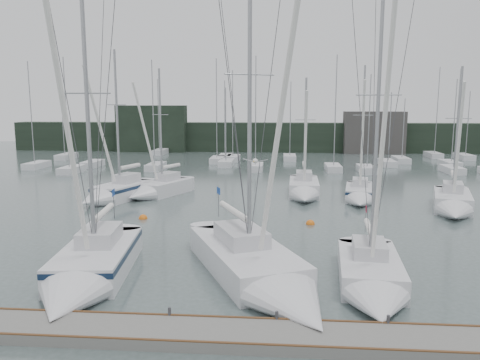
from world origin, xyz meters
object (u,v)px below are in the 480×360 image
object	(u,v)px
sailboat_mid_b	(155,190)
sailboat_mid_c	(304,191)
sailboat_near_left	(87,272)
sailboat_near_center	(265,277)
sailboat_mid_a	(113,193)
buoy_a	(240,227)
buoy_b	(310,224)
buoy_c	(143,219)
sailboat_mid_d	(360,195)
sailboat_mid_e	(453,205)
sailboat_near_right	(373,283)

from	to	relation	value
sailboat_mid_b	sailboat_mid_c	world-z (taller)	sailboat_mid_b
sailboat_near_left	sailboat_near_center	distance (m)	8.13
sailboat_near_left	sailboat_mid_a	size ratio (longest dim) A/B	1.08
buoy_a	sailboat_mid_b	bearing A→B (deg)	130.23
buoy_a	buoy_b	world-z (taller)	buoy_b
buoy_c	sailboat_near_center	bearing A→B (deg)	-53.53
sailboat_near_left	sailboat_mid_d	size ratio (longest dim) A/B	1.21
sailboat_mid_a	sailboat_mid_d	bearing A→B (deg)	23.53
sailboat_mid_a	sailboat_mid_e	xyz separation A→B (m)	(27.41, -2.08, -0.08)
sailboat_near_left	sailboat_near_center	size ratio (longest dim) A/B	0.90
sailboat_near_center	buoy_c	size ratio (longest dim) A/B	25.75
sailboat_near_center	buoy_a	world-z (taller)	sailboat_near_center
sailboat_near_left	sailboat_mid_d	xyz separation A→B (m)	(15.61, 20.02, -0.09)
sailboat_mid_c	sailboat_mid_d	world-z (taller)	sailboat_mid_d
sailboat_near_left	buoy_b	xyz separation A→B (m)	(10.91, 12.01, -0.64)
sailboat_mid_b	buoy_b	xyz separation A→B (m)	(13.25, -8.77, -0.59)
sailboat_mid_a	buoy_a	distance (m)	13.91
sailboat_mid_c	sailboat_mid_e	world-z (taller)	sailboat_mid_e
sailboat_near_center	sailboat_mid_c	size ratio (longest dim) A/B	1.44
sailboat_mid_d	buoy_a	bearing A→B (deg)	-126.29
sailboat_near_right	sailboat_mid_b	size ratio (longest dim) A/B	1.20
sailboat_near_left	sailboat_mid_c	distance (m)	24.10
sailboat_mid_b	buoy_b	bearing A→B (deg)	-8.76
sailboat_near_right	buoy_c	world-z (taller)	sailboat_near_right
sailboat_mid_a	sailboat_mid_e	world-z (taller)	sailboat_mid_a
sailboat_mid_e	buoy_b	bearing A→B (deg)	-141.25
sailboat_mid_e	buoy_a	world-z (taller)	sailboat_mid_e
sailboat_near_right	buoy_a	bearing A→B (deg)	127.56
sailboat_mid_c	buoy_a	bearing A→B (deg)	-112.25
sailboat_mid_a	sailboat_mid_b	distance (m)	3.81
sailboat_near_center	sailboat_mid_b	distance (m)	23.13
sailboat_near_center	sailboat_mid_a	xyz separation A→B (m)	(-13.54, 18.35, 0.08)
sailboat_near_right	sailboat_mid_c	bearing A→B (deg)	100.59
sailboat_near_left	buoy_a	distance (m)	12.40
buoy_a	buoy_c	distance (m)	7.43
sailboat_near_center	sailboat_mid_e	distance (m)	21.38
sailboat_mid_b	sailboat_mid_e	distance (m)	24.74
sailboat_mid_d	sailboat_near_left	bearing A→B (deg)	-118.52
sailboat_near_right	sailboat_mid_d	bearing A→B (deg)	87.74
buoy_b	sailboat_near_center	bearing A→B (deg)	-103.20
buoy_a	buoy_c	world-z (taller)	buoy_c
buoy_b	sailboat_mid_b	bearing A→B (deg)	146.52
sailboat_mid_a	buoy_c	distance (m)	7.35
buoy_a	sailboat_mid_d	bearing A→B (deg)	44.30
sailboat_near_left	sailboat_mid_e	distance (m)	27.46
sailboat_near_left	sailboat_mid_b	distance (m)	20.91
buoy_a	sailboat_near_center	bearing A→B (deg)	-79.30
sailboat_near_center	sailboat_mid_e	world-z (taller)	sailboat_near_center
sailboat_near_center	sailboat_mid_c	xyz separation A→B (m)	(2.85, 21.29, 0.01)
sailboat_near_left	buoy_c	bearing A→B (deg)	88.20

